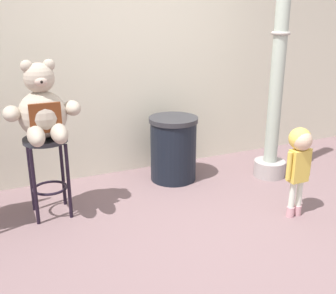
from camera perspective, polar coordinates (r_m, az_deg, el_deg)
ground_plane at (r=3.49m, az=6.03°, el=-12.57°), size 24.00×24.00×0.00m
building_wall at (r=4.69m, az=-5.24°, el=15.11°), size 7.93×0.30×3.03m
bar_stool_with_teddy at (r=3.78m, az=-16.64°, el=-1.80°), size 0.39×0.39×0.74m
teddy_bear at (r=3.62m, az=-17.23°, el=4.89°), size 0.65×0.58×0.68m
child_walking at (r=3.74m, az=18.06°, el=-0.86°), size 0.27×0.21×0.84m
trash_bin at (r=4.46m, az=0.76°, el=-0.20°), size 0.53×0.53×0.71m
lamppost at (r=4.52m, az=15.06°, el=8.77°), size 0.35×0.35×2.73m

